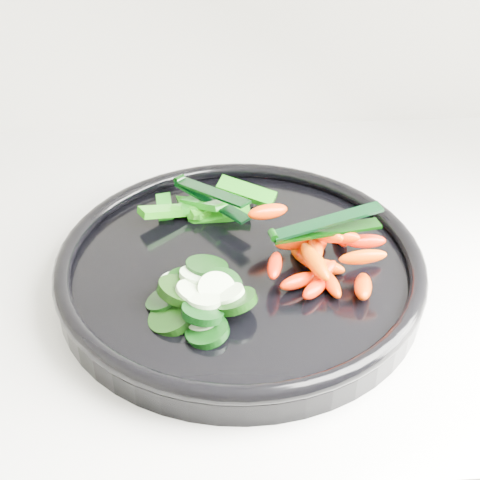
{
  "coord_description": "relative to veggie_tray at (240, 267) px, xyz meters",
  "views": [
    {
      "loc": [
        -0.58,
        1.1,
        1.38
      ],
      "look_at": [
        -0.54,
        1.63,
        0.99
      ],
      "focal_mm": 50.0,
      "sensor_mm": 36.0,
      "label": 1
    }
  ],
  "objects": [
    {
      "name": "cucumber_pile",
      "position": [
        -0.05,
        -0.06,
        0.01
      ],
      "size": [
        0.12,
        0.14,
        0.04
      ],
      "color": "black",
      "rests_on": "veggie_tray"
    },
    {
      "name": "tong_pepper",
      "position": [
        -0.03,
        0.09,
        0.03
      ],
      "size": [
        0.08,
        0.1,
        0.02
      ],
      "color": "black",
      "rests_on": "pepper_pile"
    },
    {
      "name": "tong_carrot",
      "position": [
        0.08,
        -0.01,
        0.05
      ],
      "size": [
        0.11,
        0.04,
        0.02
      ],
      "color": "black",
      "rests_on": "carrot_pile"
    },
    {
      "name": "pepper_pile",
      "position": [
        -0.03,
        0.1,
        0.01
      ],
      "size": [
        0.16,
        0.08,
        0.04
      ],
      "color": "#14750B",
      "rests_on": "veggie_tray"
    },
    {
      "name": "carrot_pile",
      "position": [
        0.08,
        -0.01,
        0.02
      ],
      "size": [
        0.15,
        0.14,
        0.06
      ],
      "color": "#EA1200",
      "rests_on": "veggie_tray"
    },
    {
      "name": "veggie_tray",
      "position": [
        0.0,
        0.0,
        0.0
      ],
      "size": [
        0.43,
        0.43,
        0.04
      ],
      "color": "black",
      "rests_on": "counter"
    }
  ]
}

